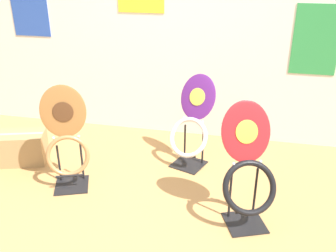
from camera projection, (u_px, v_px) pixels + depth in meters
wall_back at (175, 13)px, 3.75m from camera, size 8.00×0.07×2.60m
toilet_seat_display_purple_note at (192, 126)px, 3.45m from camera, size 0.47×0.47×0.85m
toilet_seat_display_crimson_swirl at (248, 171)px, 2.65m from camera, size 0.49×0.48×0.91m
toilet_seat_display_woodgrain at (67, 143)px, 3.08m from camera, size 0.38×0.36×0.91m
storage_box at (22, 148)px, 3.59m from camera, size 0.50×0.39×0.30m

